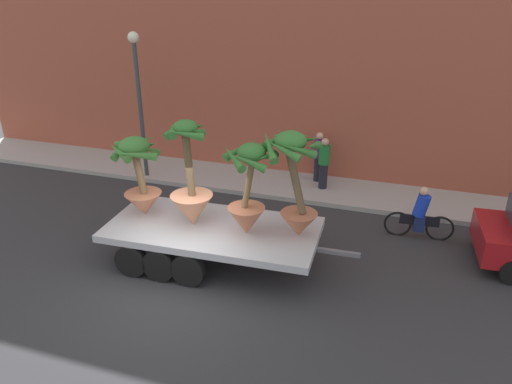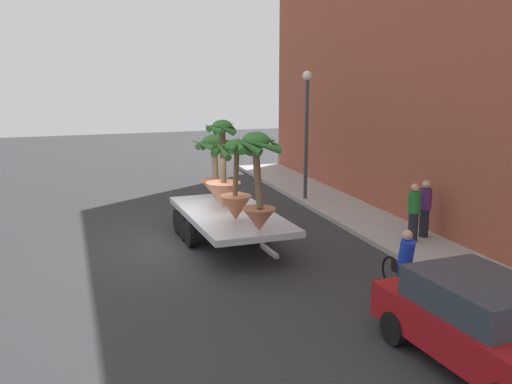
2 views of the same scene
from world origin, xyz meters
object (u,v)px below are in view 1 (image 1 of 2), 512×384
potted_palm_front (295,184)px  street_lamp (138,87)px  potted_palm_middle (248,196)px  cyclist (420,216)px  pedestrian_near_gate (324,162)px  potted_palm_rear (191,191)px  potted_palm_extra (140,177)px  pedestrian_far_left (319,156)px  flatbed_trailer (204,233)px

potted_palm_front → street_lamp: street_lamp is taller
potted_palm_middle → potted_palm_front: potted_palm_front is taller
cyclist → pedestrian_near_gate: 3.78m
potted_palm_rear → pedestrian_near_gate: 5.63m
potted_palm_front → potted_palm_extra: bearing=-178.2°
cyclist → pedestrian_far_left: bearing=140.5°
pedestrian_far_left → street_lamp: (-5.81, -1.37, 2.19)m
potted_palm_front → street_lamp: bearing=147.3°
potted_palm_extra → street_lamp: bearing=119.5°
potted_palm_front → potted_palm_extra: potted_palm_front is taller
pedestrian_near_gate → potted_palm_middle: bearing=-99.3°
potted_palm_front → pedestrian_near_gate: potted_palm_front is taller
potted_palm_extra → potted_palm_front: bearing=1.8°
pedestrian_near_gate → pedestrian_far_left: size_ratio=1.00×
potted_palm_rear → potted_palm_extra: potted_palm_rear is taller
potted_palm_front → pedestrian_far_left: 5.55m
flatbed_trailer → potted_palm_middle: 1.71m
potted_palm_front → potted_palm_extra: (-3.93, -0.12, -0.29)m
pedestrian_far_left → street_lamp: street_lamp is taller
potted_palm_rear → cyclist: (5.36, 2.88, -1.20)m
flatbed_trailer → potted_palm_middle: potted_palm_middle is taller
potted_palm_rear → potted_palm_middle: size_ratio=1.17×
potted_palm_rear → potted_palm_extra: 1.45m
potted_palm_extra → pedestrian_far_left: bearing=57.9°
potted_palm_middle → pedestrian_far_left: 5.78m
flatbed_trailer → street_lamp: size_ratio=1.29×
potted_palm_rear → cyclist: size_ratio=1.44×
potted_palm_rear → potted_palm_front: bearing=5.6°
potted_palm_front → cyclist: 4.22m
cyclist → potted_palm_middle: bearing=-143.2°
flatbed_trailer → potted_palm_extra: bearing=177.4°
potted_palm_rear → potted_palm_front: 2.53m
potted_palm_front → pedestrian_far_left: size_ratio=1.48×
potted_palm_extra → pedestrian_near_gate: potted_palm_extra is taller
pedestrian_far_left → potted_palm_front: bearing=-85.0°
cyclist → pedestrian_near_gate: size_ratio=1.08×
flatbed_trailer → potted_palm_middle: size_ratio=2.74×
flatbed_trailer → potted_palm_front: (2.22, 0.20, 1.53)m
potted_palm_extra → pedestrian_near_gate: bearing=52.9°
flatbed_trailer → potted_palm_rear: potted_palm_rear is taller
pedestrian_near_gate → flatbed_trailer: bearing=-112.0°
pedestrian_near_gate → pedestrian_far_left: same height
potted_palm_front → cyclist: potted_palm_front is taller
flatbed_trailer → cyclist: (5.09, 2.83, -0.09)m
pedestrian_near_gate → pedestrian_far_left: 0.63m
street_lamp → potted_palm_middle: bearing=-39.4°
flatbed_trailer → potted_palm_front: 2.70m
potted_palm_middle → street_lamp: size_ratio=0.47×
pedestrian_near_gate → potted_palm_rear: bearing=-114.4°
flatbed_trailer → potted_palm_rear: size_ratio=2.35×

